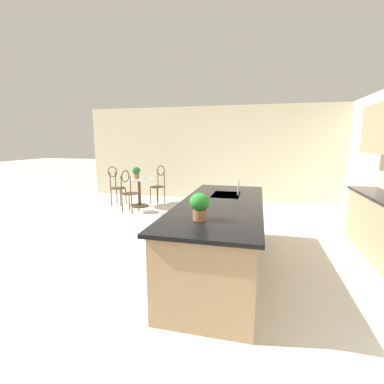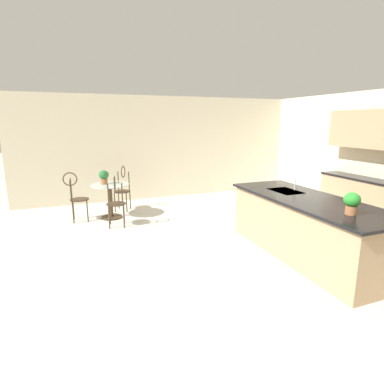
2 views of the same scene
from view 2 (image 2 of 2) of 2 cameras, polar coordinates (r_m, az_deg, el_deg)
The scene contains 11 objects.
ground_plane at distance 5.02m, azimuth 10.06°, elevation -11.46°, with size 40.00×40.00×0.00m, color beige.
wall_left_window at distance 8.53m, azimuth -4.61°, elevation 8.09°, with size 0.12×7.80×2.70m, color beige.
kitchen_island at distance 5.11m, azimuth 20.26°, elevation -6.05°, with size 2.80×1.06×0.92m.
back_counter_run at distance 7.25m, azimuth 30.76°, elevation -1.40°, with size 2.44×0.64×1.52m.
bistro_table at distance 6.89m, azimuth -14.69°, elevation -1.04°, with size 0.80×0.80×0.74m.
chair_near_window at distance 6.86m, azimuth -20.51°, elevation -0.41°, with size 0.39×0.49×1.04m.
chair_by_island at distance 6.23m, azimuth -13.83°, elevation -1.25°, with size 0.51×0.44×1.04m.
chair_toward_desk at distance 7.43m, azimuth -12.62°, elevation 1.06°, with size 0.52×0.51×1.04m.
sink_faucet at distance 5.49m, azimuth 18.38°, elevation 1.47°, with size 0.02×0.02×0.22m, color #B2B5BA.
potted_plant_on_table at distance 6.87m, azimuth -15.89°, elevation 2.81°, with size 0.21×0.21×0.30m.
potted_plant_counter_far at distance 4.30m, azimuth 27.29°, elevation -1.64°, with size 0.20×0.20×0.28m.
Camera 2 is at (3.89, -2.43, 2.05)m, focal length 29.04 mm.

